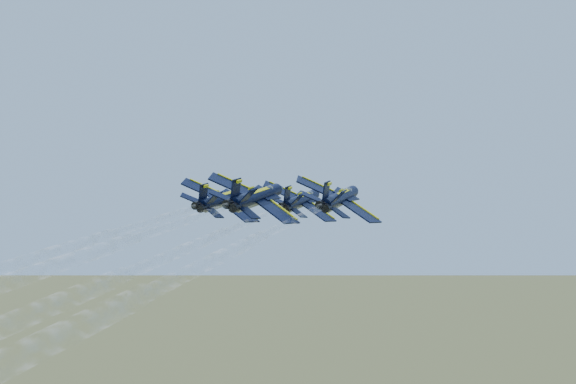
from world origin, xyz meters
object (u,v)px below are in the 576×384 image
Objects in this scene: jet_lead at (302,200)px; jet_left at (224,199)px; jet_right at (340,198)px; jet_slot at (257,197)px.

jet_left is (-4.98, -13.82, 0.00)m from jet_lead.
jet_right and jet_slot have the same top height.
jet_lead and jet_right have the same top height.
jet_left is 1.00× the size of jet_slot.
jet_slot is at bearing -87.66° from jet_lead.
jet_left is 1.00× the size of jet_right.
jet_right is at bearing -2.14° from jet_left.
jet_left is at bearing 177.86° from jet_right.
jet_slot is (-5.07, -12.76, 0.00)m from jet_right.
jet_right is 1.00× the size of jet_slot.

